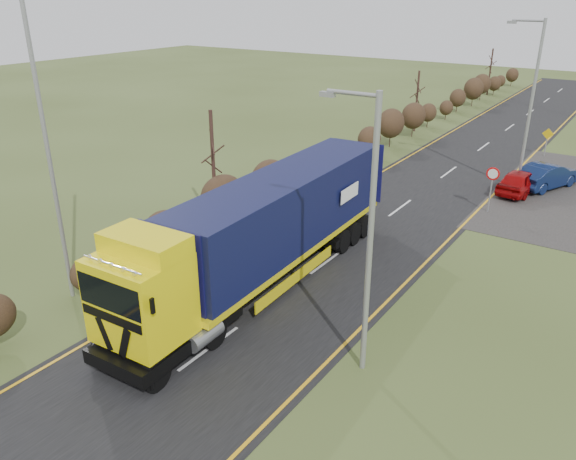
% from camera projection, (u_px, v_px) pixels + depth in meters
% --- Properties ---
extents(ground, '(160.00, 160.00, 0.00)m').
position_uv_depth(ground, '(277.00, 299.00, 22.02)').
color(ground, '#3D4A1F').
rests_on(ground, ground).
extents(road, '(8.00, 120.00, 0.02)m').
position_uv_depth(road, '(385.00, 219.00, 29.66)').
color(road, black).
rests_on(road, ground).
extents(layby, '(6.00, 18.00, 0.02)m').
position_uv_depth(layby, '(553.00, 190.00, 33.97)').
color(layby, '#2D2A28').
rests_on(layby, ground).
extents(lane_markings, '(7.52, 116.00, 0.01)m').
position_uv_depth(lane_markings, '(382.00, 221.00, 29.42)').
color(lane_markings, gold).
rests_on(lane_markings, road).
extents(hedgerow, '(2.24, 102.04, 6.05)m').
position_uv_depth(hedgerow, '(269.00, 181.00, 30.49)').
color(hedgerow, black).
rests_on(hedgerow, ground).
extents(lorry, '(3.15, 16.10, 4.46)m').
position_uv_depth(lorry, '(266.00, 227.00, 22.17)').
color(lorry, black).
rests_on(lorry, ground).
extents(car_red_hatchback, '(2.05, 4.33, 1.43)m').
position_uv_depth(car_red_hatchback, '(519.00, 182.00, 33.27)').
color(car_red_hatchback, '#940708').
rests_on(car_red_hatchback, ground).
extents(car_blue_sedan, '(3.32, 4.94, 1.54)m').
position_uv_depth(car_blue_sedan, '(547.00, 176.00, 34.13)').
color(car_blue_sedan, '#0A173B').
rests_on(car_blue_sedan, ground).
extents(streetlight_near, '(1.87, 0.18, 8.76)m').
position_uv_depth(streetlight_near, '(367.00, 229.00, 16.20)').
color(streetlight_near, gray).
rests_on(streetlight_near, ground).
extents(streetlight_mid, '(2.07, 0.20, 9.79)m').
position_uv_depth(streetlight_mid, '(530.00, 99.00, 32.14)').
color(streetlight_mid, gray).
rests_on(streetlight_mid, ground).
extents(left_pole, '(0.16, 0.16, 11.10)m').
position_uv_depth(left_pole, '(49.00, 160.00, 20.09)').
color(left_pole, gray).
rests_on(left_pole, ground).
extents(speed_sign, '(0.70, 0.10, 2.54)m').
position_uv_depth(speed_sign, '(492.00, 181.00, 29.94)').
color(speed_sign, gray).
rests_on(speed_sign, ground).
extents(warning_board, '(0.79, 0.11, 2.07)m').
position_uv_depth(warning_board, '(547.00, 139.00, 40.45)').
color(warning_board, gray).
rests_on(warning_board, ground).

